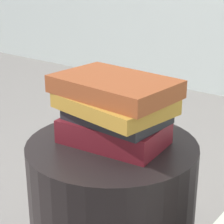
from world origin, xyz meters
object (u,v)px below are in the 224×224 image
side_table (112,224)px  book_charcoal (117,115)px  book_maroon (113,131)px  book_ochre (115,103)px  book_rust (113,86)px

side_table → book_charcoal: size_ratio=2.06×
book_maroon → book_ochre: size_ratio=0.96×
book_ochre → side_table: bearing=-144.3°
side_table → book_maroon: (-0.00, 0.01, 0.27)m
side_table → book_ochre: size_ratio=1.84×
book_ochre → book_rust: bearing=162.1°
book_rust → side_table: bearing=-61.3°
side_table → book_rust: 0.39m
book_maroon → book_ochre: (0.01, -0.00, 0.08)m
side_table → book_maroon: bearing=116.2°
book_ochre → book_rust: book_rust is taller
side_table → book_charcoal: 0.32m
book_maroon → book_charcoal: book_charcoal is taller
side_table → book_ochre: bearing=27.4°
book_ochre → book_maroon: bearing=171.1°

